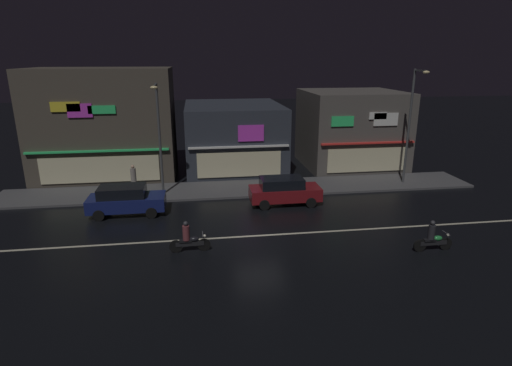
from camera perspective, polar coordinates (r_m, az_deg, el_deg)
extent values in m
plane|color=black|center=(21.03, 0.46, -7.31)|extent=(140.00, 140.00, 0.00)
cube|color=beige|center=(21.03, 0.46, -7.30)|extent=(30.34, 0.16, 0.01)
cube|color=#4C4C4F|center=(28.12, -1.90, -0.78)|extent=(31.94, 3.70, 0.14)
cube|color=#2D333D|center=(33.60, -3.15, 6.52)|extent=(7.53, 8.80, 5.10)
cube|color=white|center=(29.18, -2.34, 5.02)|extent=(7.16, 0.24, 0.12)
cube|color=#D83FD8|center=(29.15, -0.70, 6.92)|extent=(1.83, 0.08, 1.15)
cube|color=beige|center=(29.53, -2.32, 2.58)|extent=(6.03, 0.06, 1.80)
cube|color=#56514C|center=(34.87, 12.98, 7.32)|extent=(7.57, 7.12, 6.08)
cube|color=red|center=(31.60, 15.29, 5.37)|extent=(7.19, 0.24, 0.12)
cube|color=#33E572|center=(30.62, 11.91, 8.37)|extent=(1.67, 0.08, 0.74)
cube|color=white|center=(31.58, 16.54, 8.93)|extent=(1.32, 0.08, 0.52)
cube|color=white|center=(31.89, 17.55, 8.41)|extent=(1.85, 0.08, 0.94)
cube|color=beige|center=(31.93, 15.07, 3.11)|extent=(6.05, 0.06, 1.80)
cube|color=#4C443A|center=(32.55, -20.16, 7.72)|extent=(9.89, 6.02, 7.95)
cube|color=#33E572|center=(29.79, -21.04, 4.14)|extent=(9.39, 0.24, 0.12)
cube|color=#33E572|center=(29.29, -20.59, 9.49)|extent=(1.76, 0.08, 0.54)
cube|color=yellow|center=(29.82, -24.91, 9.56)|extent=(1.86, 0.08, 0.64)
cube|color=#D83FD8|center=(29.62, -23.25, 9.21)|extent=(1.57, 0.08, 0.91)
cube|color=beige|center=(30.14, -20.76, 1.76)|extent=(7.91, 0.06, 1.80)
cylinder|color=#47494C|center=(26.66, -13.18, 5.76)|extent=(0.16, 0.16, 7.04)
cube|color=#47494C|center=(25.53, -13.83, 13.00)|extent=(0.10, 1.40, 0.10)
ellipsoid|color=#F9E099|center=(24.84, -13.96, 12.71)|extent=(0.44, 0.32, 0.20)
cylinder|color=#47494C|center=(30.28, 20.40, 7.19)|extent=(0.16, 0.16, 7.80)
cube|color=#47494C|center=(29.32, 21.84, 14.26)|extent=(0.10, 1.40, 0.10)
ellipsoid|color=#F9E099|center=(28.72, 22.52, 13.99)|extent=(0.44, 0.32, 0.20)
cylinder|color=gray|center=(28.29, -16.57, 0.43)|extent=(0.36, 0.36, 1.58)
sphere|color=tan|center=(28.06, -16.73, 2.19)|extent=(0.22, 0.22, 0.22)
cube|color=navy|center=(24.75, -17.43, -2.59)|extent=(4.30, 1.78, 0.76)
cube|color=black|center=(24.58, -18.07, -1.11)|extent=(2.58, 1.57, 0.60)
cube|color=#F9F2CC|center=(25.03, -12.48, -1.73)|extent=(0.08, 0.20, 0.12)
cube|color=#F9F2CC|center=(23.89, -12.67, -2.66)|extent=(0.08, 0.20, 0.12)
cylinder|color=black|center=(25.51, -13.92, -2.61)|extent=(0.62, 0.20, 0.62)
cylinder|color=black|center=(23.85, -14.30, -4.04)|extent=(0.62, 0.20, 0.62)
cylinder|color=black|center=(25.97, -20.16, -2.83)|extent=(0.62, 0.20, 0.62)
cylinder|color=black|center=(24.34, -20.97, -4.24)|extent=(0.62, 0.20, 0.62)
cube|color=maroon|center=(25.29, 4.03, -1.40)|extent=(4.30, 1.78, 0.76)
cube|color=black|center=(25.04, 3.58, 0.05)|extent=(2.58, 1.57, 0.60)
cube|color=#F9F2CC|center=(26.32, 8.25, -0.56)|extent=(0.08, 0.20, 0.12)
cube|color=#F9F2CC|center=(25.22, 9.01, -1.39)|extent=(0.08, 0.20, 0.12)
cylinder|color=black|center=(26.55, 6.60, -1.43)|extent=(0.62, 0.20, 0.62)
cylinder|color=black|center=(24.93, 7.63, -2.71)|extent=(0.62, 0.20, 0.62)
cylinder|color=black|center=(25.99, 0.54, -1.73)|extent=(0.62, 0.20, 0.62)
cylinder|color=black|center=(24.33, 1.18, -3.06)|extent=(0.62, 0.20, 0.62)
cylinder|color=black|center=(21.41, 24.80, -7.66)|extent=(0.60, 0.08, 0.60)
cylinder|color=black|center=(20.75, 21.75, -8.05)|extent=(0.60, 0.10, 0.60)
cube|color=black|center=(21.04, 23.33, -7.61)|extent=(1.30, 0.14, 0.20)
ellipsoid|color=#268C3F|center=(21.05, 23.87, -7.00)|extent=(0.44, 0.26, 0.24)
cube|color=black|center=(20.88, 22.90, -7.29)|extent=(0.56, 0.22, 0.10)
cylinder|color=slate|center=(21.18, 24.87, -6.31)|extent=(0.03, 0.60, 0.03)
sphere|color=white|center=(21.26, 25.04, -6.54)|extent=(0.14, 0.14, 0.14)
cylinder|color=#232328|center=(20.75, 23.15, -6.27)|extent=(0.32, 0.32, 0.70)
sphere|color=#333338|center=(20.58, 23.30, -5.09)|extent=(0.22, 0.22, 0.22)
cylinder|color=black|center=(19.54, -7.20, -8.48)|extent=(0.60, 0.08, 0.60)
cylinder|color=black|center=(19.58, -11.05, -8.62)|extent=(0.60, 0.10, 0.60)
cube|color=black|center=(19.51, -9.14, -8.29)|extent=(1.30, 0.14, 0.20)
ellipsoid|color=black|center=(19.41, -8.58, -7.68)|extent=(0.44, 0.26, 0.24)
cube|color=black|center=(19.45, -9.76, -7.91)|extent=(0.56, 0.22, 0.10)
cylinder|color=slate|center=(19.31, -7.41, -7.01)|extent=(0.03, 0.60, 0.03)
sphere|color=white|center=(19.35, -7.13, -7.27)|extent=(0.14, 0.14, 0.14)
cylinder|color=brown|center=(19.28, -9.67, -6.83)|extent=(0.32, 0.32, 0.70)
sphere|color=#333338|center=(19.10, -9.73, -5.56)|extent=(0.22, 0.22, 0.22)
cone|color=orange|center=(26.13, 4.09, -1.74)|extent=(0.36, 0.36, 0.55)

